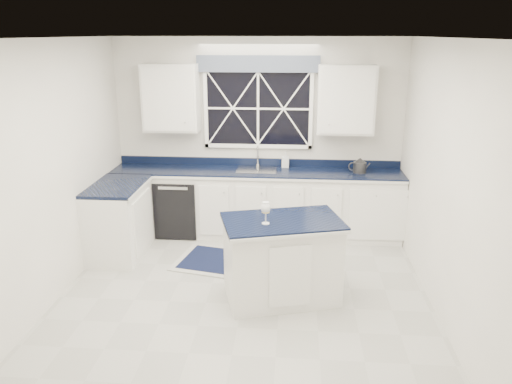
# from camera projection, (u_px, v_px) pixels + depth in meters

# --- Properties ---
(ground) EXTENTS (4.50, 4.50, 0.00)m
(ground) POSITION_uv_depth(u_px,v_px,m) (242.00, 304.00, 5.28)
(ground) COLOR #AEAEA9
(ground) RESTS_ON ground
(back_wall) EXTENTS (4.00, 0.10, 2.70)m
(back_wall) POSITION_uv_depth(u_px,v_px,m) (258.00, 137.00, 7.01)
(back_wall) COLOR white
(back_wall) RESTS_ON ground
(base_cabinets) EXTENTS (3.99, 1.60, 0.90)m
(base_cabinets) POSITION_uv_depth(u_px,v_px,m) (232.00, 207.00, 6.86)
(base_cabinets) COLOR white
(base_cabinets) RESTS_ON ground
(countertop) EXTENTS (3.98, 0.64, 0.04)m
(countertop) POSITION_uv_depth(u_px,v_px,m) (257.00, 172.00, 6.85)
(countertop) COLOR black
(countertop) RESTS_ON base_cabinets
(dishwasher) EXTENTS (0.60, 0.58, 0.82)m
(dishwasher) POSITION_uv_depth(u_px,v_px,m) (180.00, 205.00, 7.09)
(dishwasher) COLOR black
(dishwasher) RESTS_ON ground
(window) EXTENTS (1.65, 0.09, 1.26)m
(window) POSITION_uv_depth(u_px,v_px,m) (258.00, 103.00, 6.81)
(window) COLOR black
(window) RESTS_ON ground
(upper_cabinets) EXTENTS (3.10, 0.34, 0.90)m
(upper_cabinets) POSITION_uv_depth(u_px,v_px,m) (257.00, 99.00, 6.68)
(upper_cabinets) COLOR white
(upper_cabinets) RESTS_ON ground
(faucet) EXTENTS (0.05, 0.20, 0.30)m
(faucet) POSITION_uv_depth(u_px,v_px,m) (258.00, 156.00, 6.98)
(faucet) COLOR #B4B4B6
(faucet) RESTS_ON countertop
(island) EXTENTS (1.36, 1.03, 0.90)m
(island) POSITION_uv_depth(u_px,v_px,m) (282.00, 259.00, 5.28)
(island) COLOR white
(island) RESTS_ON ground
(rug) EXTENTS (1.53, 1.11, 0.02)m
(rug) POSITION_uv_depth(u_px,v_px,m) (232.00, 262.00, 6.22)
(rug) COLOR #ACACA7
(rug) RESTS_ON ground
(kettle) EXTENTS (0.29, 0.18, 0.21)m
(kettle) POSITION_uv_depth(u_px,v_px,m) (359.00, 166.00, 6.71)
(kettle) COLOR #2E2E31
(kettle) RESTS_ON countertop
(wine_glass) EXTENTS (0.10, 0.10, 0.23)m
(wine_glass) POSITION_uv_depth(u_px,v_px,m) (266.00, 209.00, 4.99)
(wine_glass) COLOR white
(wine_glass) RESTS_ON island
(soap_bottle) EXTENTS (0.10, 0.10, 0.22)m
(soap_bottle) POSITION_uv_depth(u_px,v_px,m) (285.00, 160.00, 6.98)
(soap_bottle) COLOR silver
(soap_bottle) RESTS_ON countertop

